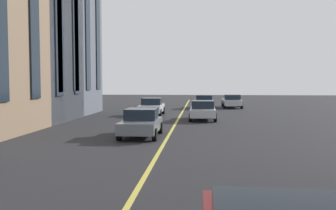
{
  "coord_description": "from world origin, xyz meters",
  "views": [
    {
      "loc": [
        4.24,
        -1.6,
        2.8
      ],
      "look_at": [
        17.06,
        -0.51,
        1.98
      ],
      "focal_mm": 40.48,
      "sensor_mm": 36.0,
      "label": 1
    }
  ],
  "objects_px": {
    "car_silver_near": "(232,101)",
    "car_silver_far": "(203,110)",
    "car_grey_parked_a": "(141,123)",
    "car_white_trailing": "(152,107)",
    "car_blue_oncoming": "(204,101)"
  },
  "relations": [
    {
      "from": "car_silver_near",
      "to": "car_silver_far",
      "type": "height_order",
      "value": "car_silver_far"
    },
    {
      "from": "car_silver_near",
      "to": "car_grey_parked_a",
      "type": "xyz_separation_m",
      "value": [
        -21.2,
        6.24,
        -0.0
      ]
    },
    {
      "from": "car_white_trailing",
      "to": "car_grey_parked_a",
      "type": "distance_m",
      "value": 11.92
    },
    {
      "from": "car_grey_parked_a",
      "to": "car_blue_oncoming",
      "type": "bearing_deg",
      "value": -9.4
    },
    {
      "from": "car_blue_oncoming",
      "to": "car_white_trailing",
      "type": "bearing_deg",
      "value": 152.18
    },
    {
      "from": "car_silver_far",
      "to": "car_white_trailing",
      "type": "bearing_deg",
      "value": 49.35
    },
    {
      "from": "car_silver_near",
      "to": "car_grey_parked_a",
      "type": "height_order",
      "value": "car_grey_parked_a"
    },
    {
      "from": "car_blue_oncoming",
      "to": "car_silver_near",
      "type": "bearing_deg",
      "value": -69.16
    },
    {
      "from": "car_grey_parked_a",
      "to": "car_blue_oncoming",
      "type": "distance_m",
      "value": 20.36
    },
    {
      "from": "car_silver_near",
      "to": "car_blue_oncoming",
      "type": "xyz_separation_m",
      "value": [
        -1.11,
        2.92,
        0.0
      ]
    },
    {
      "from": "car_silver_far",
      "to": "car_grey_parked_a",
      "type": "xyz_separation_m",
      "value": [
        -8.33,
        3.13,
        0.0
      ]
    },
    {
      "from": "car_silver_near",
      "to": "car_white_trailing",
      "type": "relative_size",
      "value": 1.13
    },
    {
      "from": "car_white_trailing",
      "to": "car_grey_parked_a",
      "type": "bearing_deg",
      "value": -175.17
    },
    {
      "from": "car_silver_near",
      "to": "car_grey_parked_a",
      "type": "bearing_deg",
      "value": 163.59
    },
    {
      "from": "car_silver_near",
      "to": "car_white_trailing",
      "type": "bearing_deg",
      "value": 142.12
    }
  ]
}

